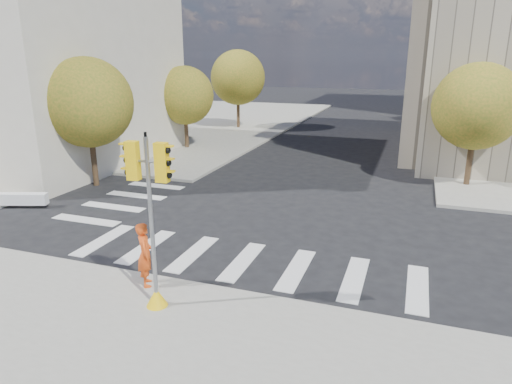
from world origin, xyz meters
TOP-DOWN VIEW (x-y plane):
  - ground at (0.00, 0.00)m, footprint 160.00×160.00m
  - sidewalk_far_left at (-20.00, 26.00)m, footprint 28.00×40.00m
  - classical_building at (-20.00, 8.00)m, footprint 19.00×15.00m
  - tree_lw_near at (-10.50, 4.00)m, footprint 4.40×4.40m
  - tree_lw_mid at (-10.50, 14.00)m, footprint 4.00×4.00m
  - tree_lw_far at (-10.50, 24.00)m, footprint 4.80×4.80m
  - tree_re_near at (7.50, 10.00)m, footprint 4.20×4.20m
  - tree_re_mid at (7.50, 22.00)m, footprint 4.60×4.60m
  - tree_re_far at (7.50, 34.00)m, footprint 4.00×4.00m
  - lamp_near at (8.00, 14.00)m, footprint 0.35×0.18m
  - lamp_far at (8.00, 28.00)m, footprint 0.35×0.18m
  - traffic_signal at (-1.14, -5.51)m, footprint 1.07×0.56m
  - photographer at (-2.02, -4.60)m, footprint 0.75×0.81m

SIDE VIEW (x-z plane):
  - ground at x=0.00m, z-range 0.00..0.00m
  - sidewalk_far_left at x=-20.00m, z-range 0.00..0.15m
  - photographer at x=-2.02m, z-range 0.15..2.02m
  - traffic_signal at x=-1.14m, z-range -0.20..4.38m
  - tree_lw_mid at x=-10.50m, z-range 0.88..6.65m
  - tree_re_far at x=7.50m, z-range 0.93..6.80m
  - tree_re_near at x=7.50m, z-range 0.97..7.13m
  - tree_lw_near at x=-10.50m, z-range 1.00..7.41m
  - tree_re_mid at x=7.50m, z-range 1.02..7.68m
  - tree_lw_far at x=-10.50m, z-range 1.07..8.01m
  - lamp_near at x=8.00m, z-range 0.52..8.63m
  - lamp_far at x=8.00m, z-range 0.52..8.63m
  - classical_building at x=-20.00m, z-range 0.09..12.79m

